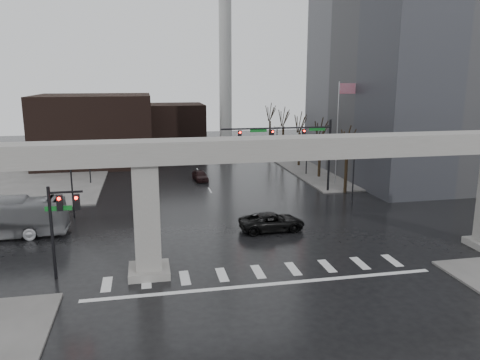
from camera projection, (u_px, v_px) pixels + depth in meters
The scene contains 23 objects.
ground at pixel (255, 266), 31.61m from camera, with size 160.00×160.00×0.00m, color black.
sidewalk_ne at pixel (367, 160), 71.10m from camera, with size 28.00×36.00×0.15m, color slate.
elevated_guideway at pixel (274, 165), 30.37m from camera, with size 48.00×2.60×8.70m.
office_tower at pixel (429, 6), 57.41m from camera, with size 22.00×26.00×42.00m, color slate.
building_far_left at pixel (95, 130), 67.99m from camera, with size 16.00×14.00×10.00m, color black.
building_far_mid at pixel (174, 128), 80.11m from camera, with size 10.00×10.00×8.00m, color black.
smokestack at pixel (225, 71), 73.91m from camera, with size 3.60×3.60×30.00m.
signal_mast_arm at pixel (296, 140), 50.09m from camera, with size 12.12×0.43×8.00m.
signal_left_pole at pixel (60, 217), 28.82m from camera, with size 2.30×0.30×6.00m.
flagpole_assembly at pixel (340, 121), 54.01m from camera, with size 2.06×0.12×12.00m.
lamp_right_0 at pixel (354, 169), 46.88m from camera, with size 1.22×0.32×5.11m.
lamp_right_1 at pixel (307, 148), 60.28m from camera, with size 1.22×0.32×5.11m.
lamp_right_2 at pixel (277, 135), 73.67m from camera, with size 1.22×0.32×5.11m.
lamp_left_0 at pixel (71, 180), 41.63m from camera, with size 1.22×0.32×5.11m.
lamp_left_1 at pixel (89, 155), 55.02m from camera, with size 1.22×0.32×5.11m.
lamp_left_2 at pixel (99, 140), 68.42m from camera, with size 1.22×0.32×5.11m.
tree_right_0 at pixel (346, 168), 51.08m from camera, with size 1.09×1.58×7.50m.
tree_right_1 at pixel (320, 155), 58.72m from camera, with size 1.09×1.61×7.67m.
tree_right_2 at pixel (299, 146), 66.36m from camera, with size 1.10×1.63×7.85m.
tree_right_3 at pixel (283, 138), 74.00m from camera, with size 1.11×1.66×8.02m.
tree_right_4 at pixel (270, 132), 81.64m from camera, with size 1.12×1.69×8.19m.
pickup_truck at pixel (272, 222), 38.71m from camera, with size 2.50×5.43×1.51m, color black.
far_car at pixel (200, 175), 57.43m from camera, with size 1.52×3.79×1.29m, color black.
Camera 1 is at (-6.88, -28.82, 12.50)m, focal length 35.00 mm.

